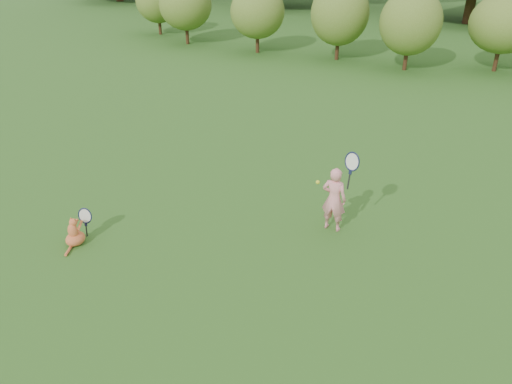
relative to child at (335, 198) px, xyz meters
The scene contains 5 objects.
ground 2.01m from the child, 132.79° to the right, with size 100.00×100.00×0.00m, color #224D15.
shrub_row 11.69m from the child, 96.42° to the left, with size 28.00×3.00×2.80m, color #566A21, non-canonical shape.
child is the anchor object (origin of this frame).
cat 4.13m from the child, 145.95° to the right, with size 0.33×0.61×0.64m.
tennis_ball 0.51m from the child, 144.06° to the left, with size 0.07×0.07×0.07m.
Camera 1 is at (3.48, -5.38, 4.42)m, focal length 35.00 mm.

